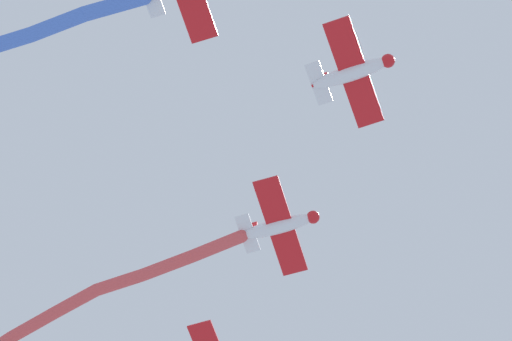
{
  "coord_description": "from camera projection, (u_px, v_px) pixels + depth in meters",
  "views": [
    {
      "loc": [
        2.67,
        25.89,
        2.14
      ],
      "look_at": [
        2.42,
        -3.32,
        62.64
      ],
      "focal_mm": 83.5,
      "sensor_mm": 36.0,
      "label": 1
    }
  ],
  "objects": [
    {
      "name": "smoke_trail_left_wing",
      "position": [
        99.0,
        296.0,
        70.75
      ],
      "size": [
        17.31,
        9.75,
        1.13
      ],
      "color": "#DB4C4C"
    },
    {
      "name": "airplane_left_wing",
      "position": [
        280.0,
        226.0,
        68.74
      ],
      "size": [
        5.02,
        6.56,
        1.62
      ],
      "rotation": [
        0.0,
        0.0,
        2.84
      ],
      "color": "white"
    },
    {
      "name": "airplane_lead",
      "position": [
        353.0,
        72.0,
        64.62
      ],
      "size": [
        5.02,
        6.52,
        1.62
      ],
      "rotation": [
        0.0,
        0.0,
        2.79
      ],
      "color": "white"
    }
  ]
}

